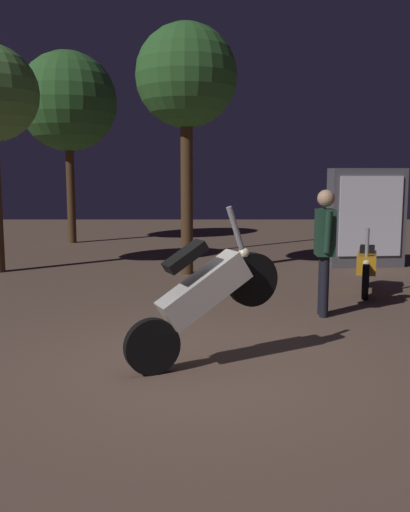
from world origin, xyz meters
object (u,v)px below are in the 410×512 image
Objects in this scene: person_rider_beside at (326,241)px; kiosk_billboard at (367,218)px; streetlamp_near at (189,121)px; motorcycle_orange_parked_left at (368,267)px; motorcycle_white_foreground at (204,295)px.

kiosk_billboard is at bearing 69.65° from person_rider_beside.
kiosk_billboard is at bearing -29.31° from streetlamp_near.
motorcycle_orange_parked_left is 6.51m from streetlamp_near.
kiosk_billboard is (0.76, 2.78, 0.61)m from motorcycle_orange_parked_left.
person_rider_beside is 4.74m from kiosk_billboard.
motorcycle_white_foreground is at bearing -87.39° from streetlamp_near.
motorcycle_white_foreground is 9.05m from streetlamp_near.
motorcycle_white_foreground is 0.93× the size of person_rider_beside.
motorcycle_white_foreground is 7.38m from kiosk_billboard.
streetlamp_near is at bearing -130.97° from motorcycle_orange_parked_left.
motorcycle_white_foreground is 2.71m from person_rider_beside.
motorcycle_white_foreground is at bearing -19.16° from motorcycle_orange_parked_left.
person_rider_beside is 0.83× the size of kiosk_billboard.
motorcycle_orange_parked_left is at bearing 58.77° from person_rider_beside.
streetlamp_near is 2.49× the size of kiosk_billboard.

